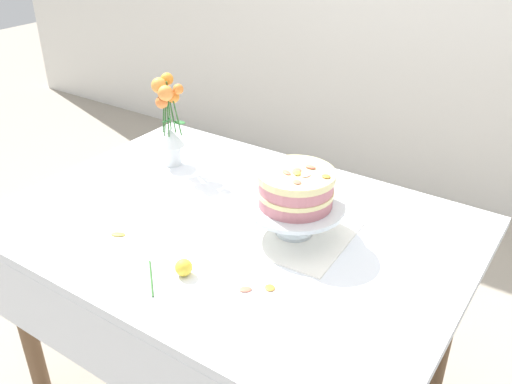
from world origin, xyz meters
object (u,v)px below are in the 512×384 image
at_px(cake_stand, 295,209).
at_px(flower_vase, 169,123).
at_px(dining_table, 229,250).
at_px(layer_cake, 296,188).
at_px(fallen_rose, 182,268).

relative_size(cake_stand, flower_vase, 0.88).
height_order(dining_table, flower_vase, flower_vase).
xyz_separation_m(cake_stand, layer_cake, (0.00, -0.00, 0.07)).
bearing_deg(fallen_rose, dining_table, 99.99).
bearing_deg(cake_stand, flower_vase, 166.20).
bearing_deg(layer_cake, fallen_rose, -112.90).
relative_size(cake_stand, fallen_rose, 2.08).
distance_m(dining_table, flower_vase, 0.54).
bearing_deg(dining_table, cake_stand, 21.37).
height_order(layer_cake, flower_vase, flower_vase).
height_order(dining_table, fallen_rose, fallen_rose).
relative_size(dining_table, layer_cake, 6.30).
bearing_deg(fallen_rose, layer_cake, 67.10).
height_order(layer_cake, fallen_rose, layer_cake).
height_order(flower_vase, fallen_rose, flower_vase).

